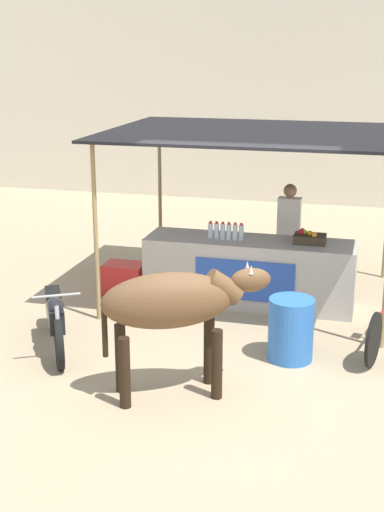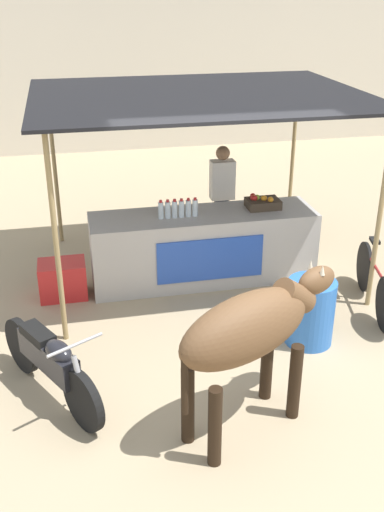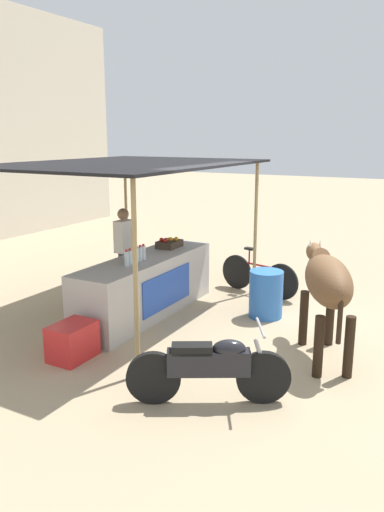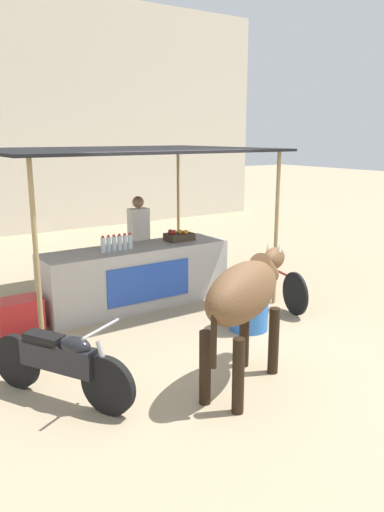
{
  "view_description": "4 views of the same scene",
  "coord_description": "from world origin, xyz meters",
  "px_view_note": "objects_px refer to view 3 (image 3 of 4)",
  "views": [
    {
      "loc": [
        1.7,
        -7.48,
        3.65
      ],
      "look_at": [
        -0.47,
        0.73,
        1.11
      ],
      "focal_mm": 50.0,
      "sensor_mm": 36.0,
      "label": 1
    },
    {
      "loc": [
        -1.69,
        -4.97,
        3.81
      ],
      "look_at": [
        -0.44,
        0.89,
        0.99
      ],
      "focal_mm": 42.0,
      "sensor_mm": 36.0,
      "label": 2
    },
    {
      "loc": [
        -6.49,
        -2.21,
        2.86
      ],
      "look_at": [
        0.2,
        1.45,
        1.03
      ],
      "focal_mm": 35.0,
      "sensor_mm": 36.0,
      "label": 3
    },
    {
      "loc": [
        -3.52,
        -4.6,
        2.66
      ],
      "look_at": [
        0.27,
        1.03,
        1.01
      ],
      "focal_mm": 35.0,
      "sensor_mm": 36.0,
      "label": 4
    }
  ],
  "objects_px": {
    "fruit_crate": "(169,243)",
    "cow": "(327,283)",
    "cooler_box": "(73,341)",
    "bicycle_leaning": "(258,276)",
    "stall_counter": "(146,286)",
    "vendor_behind_counter": "(124,253)",
    "motorcycle_parked": "(211,367)",
    "water_barrel": "(266,294)"
  },
  "relations": [
    {
      "from": "stall_counter",
      "to": "fruit_crate",
      "type": "relative_size",
      "value": 6.82
    },
    {
      "from": "water_barrel",
      "to": "motorcycle_parked",
      "type": "relative_size",
      "value": 0.48
    },
    {
      "from": "water_barrel",
      "to": "motorcycle_parked",
      "type": "height_order",
      "value": "motorcycle_parked"
    },
    {
      "from": "stall_counter",
      "to": "motorcycle_parked",
      "type": "xyz_separation_m",
      "value": [
        -2.03,
        -2.19,
        -0.05
      ]
    },
    {
      "from": "stall_counter",
      "to": "cooler_box",
      "type": "height_order",
      "value": "stall_counter"
    },
    {
      "from": "fruit_crate",
      "to": "water_barrel",
      "type": "bearing_deg",
      "value": -89.94
    },
    {
      "from": "water_barrel",
      "to": "cow",
      "type": "bearing_deg",
      "value": -132.21
    },
    {
      "from": "cow",
      "to": "bicycle_leaning",
      "type": "bearing_deg",
      "value": 39.02
    },
    {
      "from": "stall_counter",
      "to": "bicycle_leaning",
      "type": "relative_size",
      "value": 1.85
    },
    {
      "from": "stall_counter",
      "to": "cow",
      "type": "bearing_deg",
      "value": -95.21
    },
    {
      "from": "fruit_crate",
      "to": "vendor_behind_counter",
      "type": "relative_size",
      "value": 0.27
    },
    {
      "from": "fruit_crate",
      "to": "cow",
      "type": "xyz_separation_m",
      "value": [
        -1.09,
        -3.03,
        -0.0
      ]
    },
    {
      "from": "stall_counter",
      "to": "cow",
      "type": "distance_m",
      "value": 3.04
    },
    {
      "from": "stall_counter",
      "to": "cooler_box",
      "type": "relative_size",
      "value": 5.0
    },
    {
      "from": "stall_counter",
      "to": "bicycle_leaning",
      "type": "height_order",
      "value": "stall_counter"
    },
    {
      "from": "stall_counter",
      "to": "water_barrel",
      "type": "relative_size",
      "value": 3.92
    },
    {
      "from": "fruit_crate",
      "to": "cow",
      "type": "relative_size",
      "value": 0.25
    },
    {
      "from": "vendor_behind_counter",
      "to": "water_barrel",
      "type": "relative_size",
      "value": 2.15
    },
    {
      "from": "vendor_behind_counter",
      "to": "water_barrel",
      "type": "height_order",
      "value": "vendor_behind_counter"
    },
    {
      "from": "bicycle_leaning",
      "to": "fruit_crate",
      "type": "bearing_deg",
      "value": 130.27
    },
    {
      "from": "stall_counter",
      "to": "vendor_behind_counter",
      "type": "bearing_deg",
      "value": 59.22
    },
    {
      "from": "fruit_crate",
      "to": "motorcycle_parked",
      "type": "distance_m",
      "value": 3.68
    },
    {
      "from": "vendor_behind_counter",
      "to": "motorcycle_parked",
      "type": "height_order",
      "value": "vendor_behind_counter"
    },
    {
      "from": "cow",
      "to": "motorcycle_parked",
      "type": "relative_size",
      "value": 1.11
    },
    {
      "from": "vendor_behind_counter",
      "to": "water_barrel",
      "type": "xyz_separation_m",
      "value": [
        0.38,
        -2.52,
        -0.47
      ]
    },
    {
      "from": "vendor_behind_counter",
      "to": "cow",
      "type": "bearing_deg",
      "value": -100.93
    },
    {
      "from": "cooler_box",
      "to": "cow",
      "type": "relative_size",
      "value": 0.34
    },
    {
      "from": "cooler_box",
      "to": "cow",
      "type": "bearing_deg",
      "value": -60.68
    },
    {
      "from": "water_barrel",
      "to": "bicycle_leaning",
      "type": "distance_m",
      "value": 1.21
    },
    {
      "from": "cow",
      "to": "bicycle_leaning",
      "type": "height_order",
      "value": "cow"
    },
    {
      "from": "water_barrel",
      "to": "cow",
      "type": "distance_m",
      "value": 1.76
    },
    {
      "from": "fruit_crate",
      "to": "motorcycle_parked",
      "type": "bearing_deg",
      "value": -141.75
    },
    {
      "from": "stall_counter",
      "to": "cooler_box",
      "type": "xyz_separation_m",
      "value": [
        -1.89,
        -0.1,
        -0.24
      ]
    },
    {
      "from": "water_barrel",
      "to": "bicycle_leaning",
      "type": "xyz_separation_m",
      "value": [
        1.07,
        0.55,
        -0.03
      ]
    },
    {
      "from": "motorcycle_parked",
      "to": "cooler_box",
      "type": "bearing_deg",
      "value": 86.18
    },
    {
      "from": "vendor_behind_counter",
      "to": "bicycle_leaning",
      "type": "bearing_deg",
      "value": -53.64
    },
    {
      "from": "vendor_behind_counter",
      "to": "bicycle_leaning",
      "type": "distance_m",
      "value": 2.5
    },
    {
      "from": "vendor_behind_counter",
      "to": "water_barrel",
      "type": "distance_m",
      "value": 2.59
    },
    {
      "from": "stall_counter",
      "to": "cow",
      "type": "height_order",
      "value": "cow"
    },
    {
      "from": "cooler_box",
      "to": "cow",
      "type": "distance_m",
      "value": 3.39
    },
    {
      "from": "fruit_crate",
      "to": "vendor_behind_counter",
      "type": "distance_m",
      "value": 0.82
    },
    {
      "from": "cooler_box",
      "to": "bicycle_leaning",
      "type": "bearing_deg",
      "value": -16.48
    }
  ]
}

